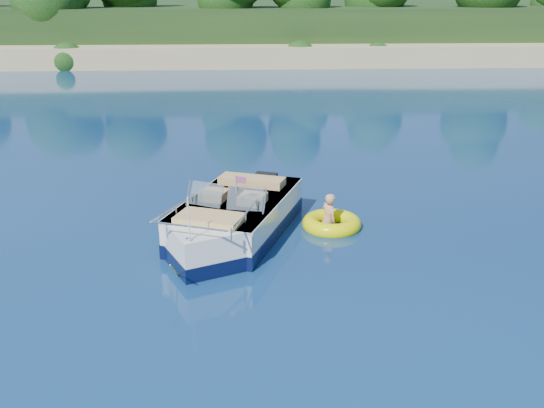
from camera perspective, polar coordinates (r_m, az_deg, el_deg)
name	(u,v)px	position (r m, az deg, el deg)	size (l,w,h in m)	color
ground	(367,307)	(11.34, 8.90, -9.58)	(160.00, 160.00, 0.00)	#091942
shoreline	(259,29)	(73.61, -1.27, 16.18)	(170.00, 59.00, 6.00)	tan
motorboat	(232,223)	(14.02, -3.81, -1.75)	(3.38, 5.65, 1.97)	silver
tow_tube	(332,223)	(14.78, 5.63, -1.84)	(1.87, 1.87, 0.38)	#EAE902
boy	(327,227)	(14.85, 5.24, -2.13)	(0.51, 0.33, 1.39)	tan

